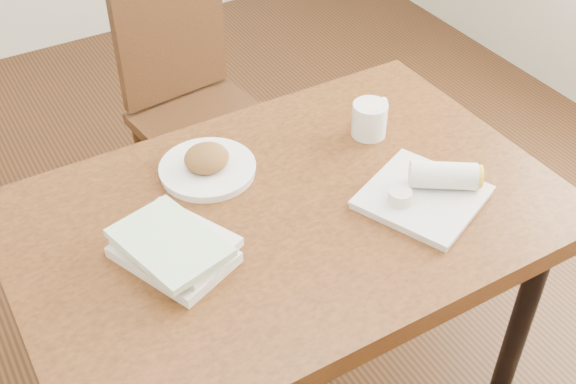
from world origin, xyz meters
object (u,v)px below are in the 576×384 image
chair_far (192,96)px  book_stack (173,247)px  plate_burrito (429,190)px  coffee_mug (370,118)px  plate_scone (207,165)px  table (288,231)px

chair_far → book_stack: (-0.43, -0.88, 0.24)m
plate_burrito → coffee_mug: bearing=83.3°
plate_scone → plate_burrito: plate_burrito is taller
table → coffee_mug: bearing=23.8°
chair_far → plate_scone: bearing=-109.8°
coffee_mug → book_stack: (-0.65, -0.17, -0.02)m
plate_scone → plate_burrito: (0.42, -0.37, 0.00)m
chair_far → coffee_mug: bearing=-72.6°
chair_far → plate_burrito: 1.05m
book_stack → table: bearing=3.2°
table → book_stack: bearing=-176.8°
plate_scone → chair_far: bearing=70.2°
table → book_stack: size_ratio=4.24×
coffee_mug → plate_burrito: bearing=-96.7°
plate_scone → coffee_mug: coffee_mug is taller
chair_far → table: bearing=-98.2°
table → plate_scone: 0.27m
plate_burrito → chair_far: bearing=100.6°
plate_scone → coffee_mug: bearing=-8.4°
plate_burrito → book_stack: plate_burrito is taller
plate_scone → book_stack: plate_scone is taller
coffee_mug → plate_scone: bearing=171.6°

